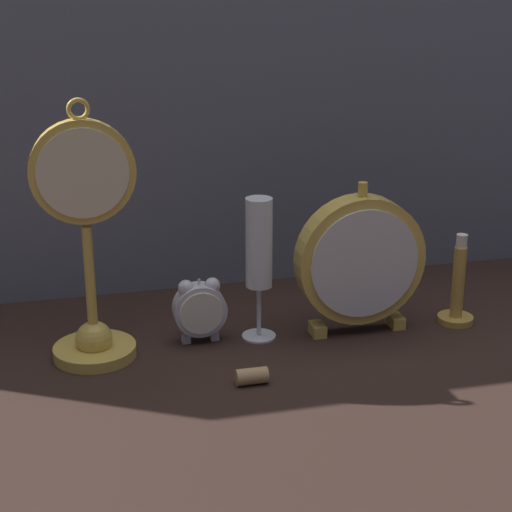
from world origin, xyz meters
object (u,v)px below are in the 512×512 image
pocket_watch_on_stand (88,257)px  mantel_clock_silver (360,261)px  alarm_clock_twin_bell (200,307)px  wine_cork (252,376)px  brass_candlestick (457,294)px  champagne_flute (259,253)px

pocket_watch_on_stand → mantel_clock_silver: 0.39m
alarm_clock_twin_bell → wine_cork: bearing=-74.0°
mantel_clock_silver → brass_candlestick: mantel_clock_silver is taller
mantel_clock_silver → champagne_flute: 0.15m
champagne_flute → brass_candlestick: champagne_flute is taller
alarm_clock_twin_bell → brass_candlestick: (0.39, -0.03, -0.01)m
champagne_flute → wine_cork: 0.19m
pocket_watch_on_stand → champagne_flute: pocket_watch_on_stand is taller
pocket_watch_on_stand → wine_cork: bearing=-34.3°
alarm_clock_twin_bell → mantel_clock_silver: size_ratio=0.42×
mantel_clock_silver → wine_cork: bearing=-147.4°
brass_candlestick → wine_cork: (-0.35, -0.12, -0.04)m
pocket_watch_on_stand → brass_candlestick: (0.55, -0.01, -0.10)m
pocket_watch_on_stand → brass_candlestick: size_ratio=2.56×
mantel_clock_silver → wine_cork: (-0.19, -0.12, -0.10)m
mantel_clock_silver → champagne_flute: mantel_clock_silver is taller
pocket_watch_on_stand → wine_cork: (0.19, -0.13, -0.14)m
pocket_watch_on_stand → mantel_clock_silver: size_ratio=1.58×
wine_cork → champagne_flute: bearing=72.1°
alarm_clock_twin_bell → pocket_watch_on_stand: bearing=-175.3°
alarm_clock_twin_bell → champagne_flute: 0.12m
brass_candlestick → wine_cork: brass_candlestick is taller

